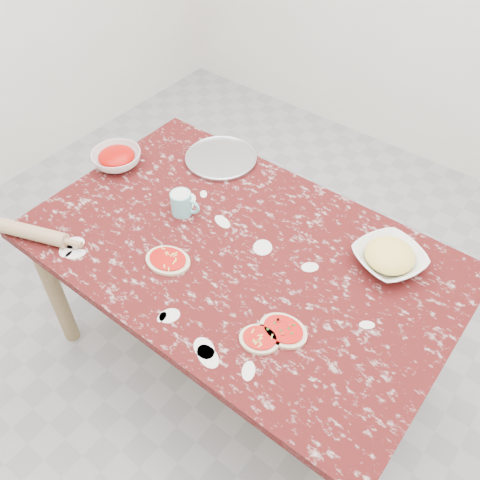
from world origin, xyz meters
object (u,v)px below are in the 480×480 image
Objects in this scene: pizza_tray at (221,159)px; worktable at (240,264)px; sauce_bowl at (117,159)px; rolling_pin at (32,233)px; flour_mug at (182,203)px; cheese_bowl at (389,259)px.

worktable is at bearing -43.04° from pizza_tray.
worktable is at bearing -5.28° from sauce_bowl.
worktable is 5.11× the size of pizza_tray.
pizza_tray is 1.46× the size of sauce_bowl.
pizza_tray is 1.09× the size of rolling_pin.
flour_mug is 0.43× the size of rolling_pin.
cheese_bowl is (0.47, 0.27, 0.11)m from worktable.
pizza_tray is at bearing 42.81° from sauce_bowl.
cheese_bowl reaches higher than worktable.
worktable is 0.80m from rolling_pin.
rolling_pin is (-0.66, -0.44, 0.11)m from worktable.
rolling_pin is at bearing -146.14° from worktable.
rolling_pin is at bearing -147.59° from cheese_bowl.
flour_mug is (0.44, -0.05, 0.02)m from sauce_bowl.
flour_mug is (-0.77, -0.26, 0.02)m from cheese_bowl.
worktable is 6.67× the size of cheese_bowl.
sauce_bowl is at bearing -137.19° from pizza_tray.
sauce_bowl is at bearing 174.72° from worktable.
sauce_bowl reaches higher than worktable.
pizza_tray is 0.38m from flour_mug.
rolling_pin is at bearing -127.49° from flour_mug.
worktable is 7.48× the size of sauce_bowl.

